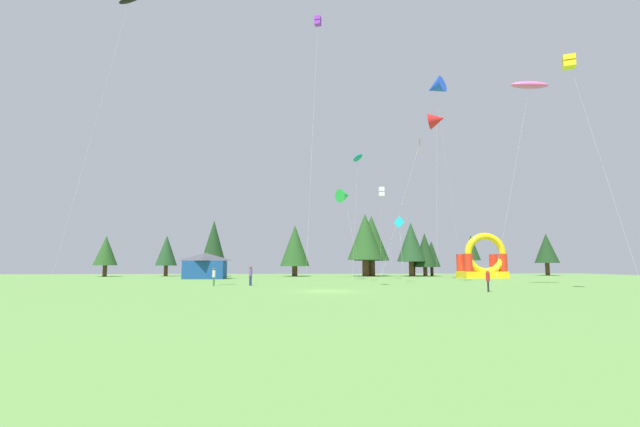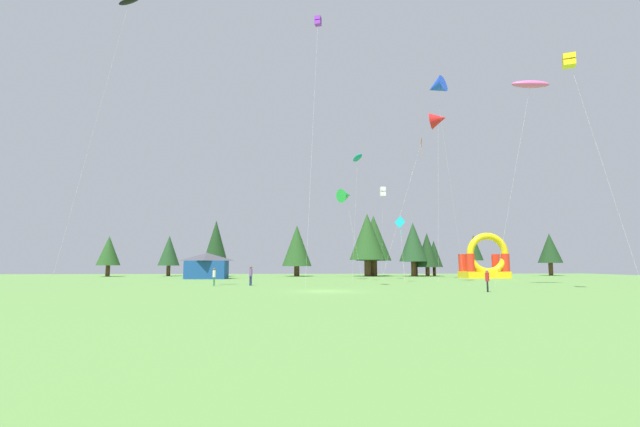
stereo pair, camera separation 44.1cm
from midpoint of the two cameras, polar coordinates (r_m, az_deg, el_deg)
The scene contains 29 objects.
ground_plane at distance 35.15m, azimuth 0.51°, elevation -9.68°, with size 120.00×120.00×0.00m, color #5B8C42.
kite_cyan_diamond at distance 52.84m, azimuth 9.71°, elevation -1.22°, with size 0.88×2.20×7.22m.
kite_purple_box at distance 51.92m, azimuth -0.55°, elevation 22.78°, with size 1.73×4.47×27.92m.
kite_white_box at distance 61.23m, azimuth 7.49°, elevation 2.71°, with size 0.73×2.73×12.22m.
kite_green_delta at distance 59.76m, azimuth 2.85°, elevation 2.26°, with size 3.10×3.69×11.98m.
kite_red_delta at distance 64.36m, azimuth 14.17°, elevation 11.28°, with size 3.12×4.70×22.53m.
kite_blue_delta at distance 53.45m, azimuth 14.01°, elevation 15.06°, with size 5.45×5.76×22.49m.
kite_yellow_box at distance 41.23m, azimuth 28.40°, elevation 16.30°, with size 3.90×2.18×17.90m.
kite_orange_diamond at distance 67.47m, azimuth 12.19°, elevation 8.52°, with size 7.23×4.78×19.90m.
kite_pink_parafoil at distance 49.39m, azimuth 24.46°, elevation 14.39°, with size 5.74×1.98×19.65m.
kite_black_parafoil at distance 43.93m, azimuth -22.98°, elevation 23.31°, with size 6.99×2.58×23.96m.
kite_teal_parafoil at distance 42.13m, azimuth 4.44°, elevation 6.91°, with size 1.02×3.05×12.08m.
person_far_side at distance 36.32m, azimuth 19.91°, elevation -7.66°, with size 0.35×0.35×1.64m.
person_near_camera at distance 44.37m, azimuth -8.95°, elevation -7.48°, with size 0.45×0.45×1.85m.
person_left_edge at distance 44.38m, azimuth -13.39°, elevation -7.52°, with size 0.39×0.39×1.68m.
inflatable_red_slide at distance 69.96m, azimuth 19.57°, elevation -5.83°, with size 6.21×4.25×6.47m.
festival_tent at distance 65.76m, azimuth -14.35°, elevation -6.35°, with size 5.47×4.13×3.59m.
tree_row_0 at distance 82.45m, azimuth -25.33°, elevation -4.23°, with size 3.73×3.73×6.62m.
tree_row_1 at distance 81.38m, azimuth -18.77°, elevation -4.42°, with size 3.55×3.55×6.82m.
tree_row_2 at distance 76.63m, azimuth -13.30°, elevation -3.44°, with size 3.92×3.92×9.15m.
tree_row_3 at distance 76.45m, azimuth -3.32°, elevation -4.05°, with size 4.92×4.92×8.51m.
tree_row_4 at distance 76.66m, azimuth 5.51°, elevation -2.93°, with size 5.99×5.99×10.46m.
tree_row_5 at distance 78.08m, azimuth 6.29°, elevation -3.10°, with size 5.90×5.90×10.25m.
tree_row_6 at distance 77.66m, azimuth 11.14°, elevation -3.54°, with size 4.69×4.69×8.96m.
tree_row_7 at distance 81.33m, azimuth 11.41°, elevation -4.38°, with size 3.35×3.35×6.92m.
tree_row_8 at distance 78.49m, azimuth 12.80°, elevation -4.49°, with size 3.79×3.79×7.21m.
tree_row_9 at distance 80.40m, azimuth 13.61°, elevation -4.94°, with size 2.90×2.90×5.99m.
tree_row_10 at distance 84.34m, azimuth 18.22°, elevation -4.13°, with size 3.14×3.14×7.08m.
tree_row_11 at distance 90.65m, azimuth 26.31°, elevation -3.94°, with size 4.11×4.11×7.43m.
Camera 1 is at (-2.76, -34.98, 2.08)m, focal length 25.61 mm.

